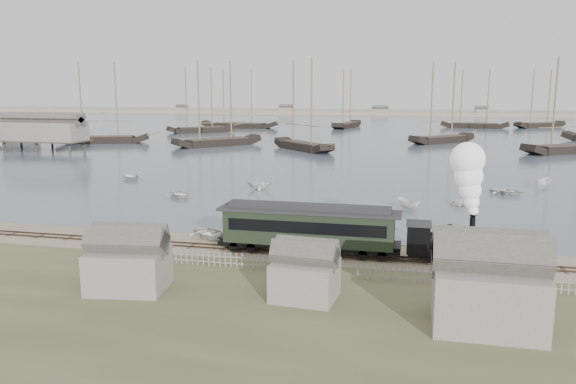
# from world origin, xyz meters

# --- Properties ---
(ground) EXTENTS (600.00, 600.00, 0.00)m
(ground) POSITION_xyz_m (0.00, 0.00, 0.00)
(ground) COLOR tan
(ground) RESTS_ON ground
(harbor_water) EXTENTS (600.00, 336.00, 0.06)m
(harbor_water) POSITION_xyz_m (0.00, 170.00, 0.03)
(harbor_water) COLOR #485767
(harbor_water) RESTS_ON ground
(rail_track) EXTENTS (120.00, 1.80, 0.16)m
(rail_track) POSITION_xyz_m (0.00, -2.00, 0.04)
(rail_track) COLOR #3B2A20
(rail_track) RESTS_ON ground
(picket_fence_west) EXTENTS (19.00, 0.10, 1.20)m
(picket_fence_west) POSITION_xyz_m (-6.50, -7.00, 0.00)
(picket_fence_west) COLOR slate
(picket_fence_west) RESTS_ON ground
(picket_fence_east) EXTENTS (15.00, 0.10, 1.20)m
(picket_fence_east) POSITION_xyz_m (12.50, -7.50, 0.00)
(picket_fence_east) COLOR slate
(picket_fence_east) RESTS_ON ground
(shed_left) EXTENTS (5.00, 4.00, 4.10)m
(shed_left) POSITION_xyz_m (-10.00, -13.00, 0.00)
(shed_left) COLOR slate
(shed_left) RESTS_ON ground
(shed_mid) EXTENTS (4.00, 3.50, 3.60)m
(shed_mid) POSITION_xyz_m (2.00, -12.00, 0.00)
(shed_mid) COLOR slate
(shed_mid) RESTS_ON ground
(shed_right) EXTENTS (6.00, 5.00, 5.10)m
(shed_right) POSITION_xyz_m (13.00, -14.00, 0.00)
(shed_right) COLOR slate
(shed_right) RESTS_ON ground
(far_spit) EXTENTS (500.00, 20.00, 1.80)m
(far_spit) POSITION_xyz_m (0.00, 250.00, 0.00)
(far_spit) COLOR tan
(far_spit) RESTS_ON ground
(locomotive) EXTENTS (7.34, 2.74, 9.15)m
(locomotive) POSITION_xyz_m (12.46, -2.00, 4.23)
(locomotive) COLOR black
(locomotive) RESTS_ON ground
(passenger_coach) EXTENTS (15.03, 2.90, 3.65)m
(passenger_coach) POSITION_xyz_m (0.31, -2.00, 2.30)
(passenger_coach) COLOR black
(passenger_coach) RESTS_ON ground
(beached_dinghy) EXTENTS (4.86, 5.08, 0.86)m
(beached_dinghy) POSITION_xyz_m (-9.42, 0.86, 0.43)
(beached_dinghy) COLOR silver
(beached_dinghy) RESTS_ON ground
(rowboat_0) EXTENTS (4.53, 4.66, 0.79)m
(rowboat_0) POSITION_xyz_m (-19.95, 18.16, 0.45)
(rowboat_0) COLOR silver
(rowboat_0) RESTS_ON harbor_water
(rowboat_1) EXTENTS (3.35, 3.76, 1.82)m
(rowboat_1) POSITION_xyz_m (-11.78, 25.96, 0.97)
(rowboat_1) COLOR silver
(rowboat_1) RESTS_ON harbor_water
(rowboat_2) EXTENTS (3.17, 3.14, 1.25)m
(rowboat_2) POSITION_xyz_m (8.09, 17.13, 0.69)
(rowboat_2) COLOR silver
(rowboat_2) RESTS_ON harbor_water
(rowboat_3) EXTENTS (4.32, 4.95, 0.85)m
(rowboat_3) POSITION_xyz_m (20.32, 29.35, 0.49)
(rowboat_3) COLOR silver
(rowboat_3) RESTS_ON harbor_water
(rowboat_4) EXTENTS (3.39, 3.30, 1.36)m
(rowboat_4) POSITION_xyz_m (13.98, 20.50, 0.74)
(rowboat_4) COLOR silver
(rowboat_4) RESTS_ON harbor_water
(rowboat_5) EXTENTS (3.75, 3.29, 1.41)m
(rowboat_5) POSITION_xyz_m (25.88, 35.33, 0.77)
(rowboat_5) COLOR silver
(rowboat_5) RESTS_ON harbor_water
(rowboat_6) EXTENTS (4.97, 5.13, 0.87)m
(rowboat_6) POSITION_xyz_m (-33.29, 30.18, 0.49)
(rowboat_6) COLOR silver
(rowboat_6) RESTS_ON harbor_water
(rowboat_7) EXTENTS (3.32, 3.03, 1.51)m
(rowboat_7) POSITION_xyz_m (19.28, 53.60, 0.81)
(rowboat_7) COLOR silver
(rowboat_7) RESTS_ON harbor_water
(schooner_0) EXTENTS (22.58, 11.84, 20.00)m
(schooner_0) POSITION_xyz_m (-67.46, 79.75, 10.06)
(schooner_0) COLOR black
(schooner_0) RESTS_ON harbor_water
(schooner_1) EXTENTS (18.38, 19.90, 20.00)m
(schooner_1) POSITION_xyz_m (-37.28, 79.91, 10.06)
(schooner_1) COLOR black
(schooner_1) RESTS_ON harbor_water
(schooner_2) EXTENTS (16.57, 17.17, 20.00)m
(schooner_2) POSITION_xyz_m (-15.65, 75.23, 10.06)
(schooner_2) COLOR black
(schooner_2) RESTS_ON harbor_water
(schooner_3) EXTENTS (17.01, 16.76, 20.00)m
(schooner_3) POSITION_xyz_m (15.03, 99.36, 10.06)
(schooner_3) COLOR black
(schooner_3) RESTS_ON harbor_water
(schooner_4) EXTENTS (21.36, 16.52, 20.00)m
(schooner_4) POSITION_xyz_m (40.13, 82.08, 10.06)
(schooner_4) COLOR black
(schooner_4) RESTS_ON harbor_water
(schooner_6) EXTENTS (26.49, 6.66, 20.00)m
(schooner_6) POSITION_xyz_m (-50.95, 139.57, 10.06)
(schooner_6) COLOR black
(schooner_6) RESTS_ON harbor_water
(schooner_7) EXTENTS (8.82, 20.63, 20.00)m
(schooner_7) POSITION_xyz_m (-14.92, 148.89, 10.06)
(schooner_7) COLOR black
(schooner_7) RESTS_ON harbor_water
(schooner_8) EXTENTS (22.85, 7.39, 20.00)m
(schooner_8) POSITION_xyz_m (28.13, 157.12, 10.06)
(schooner_8) COLOR black
(schooner_8) RESTS_ON harbor_water
(schooner_9) EXTENTS (18.87, 14.42, 20.00)m
(schooner_9) POSITION_xyz_m (50.37, 164.03, 10.06)
(schooner_9) COLOR black
(schooner_9) RESTS_ON harbor_water
(schooner_10) EXTENTS (19.17, 16.72, 20.00)m
(schooner_10) POSITION_xyz_m (-56.16, 117.20, 10.06)
(schooner_10) COLOR black
(schooner_10) RESTS_ON harbor_water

